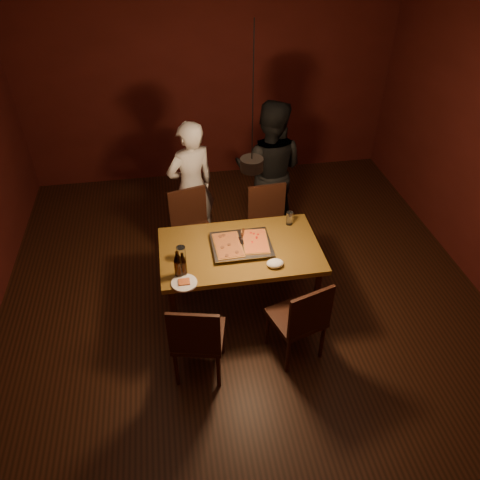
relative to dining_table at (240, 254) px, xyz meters
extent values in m
plane|color=#35190E|center=(0.06, -0.22, -0.68)|extent=(6.00, 6.00, 0.00)
plane|color=beige|center=(0.06, -0.22, 2.12)|extent=(6.00, 6.00, 0.00)
plane|color=#551813|center=(0.06, 2.78, 0.72)|extent=(5.00, 0.00, 5.00)
cube|color=brown|center=(0.00, 0.00, 0.05)|extent=(1.50, 0.90, 0.05)
cylinder|color=#38190F|center=(-0.67, -0.37, -0.33)|extent=(0.06, 0.06, 0.70)
cylinder|color=#38190F|center=(0.67, -0.37, -0.33)|extent=(0.06, 0.06, 0.70)
cylinder|color=#38190F|center=(-0.67, 0.37, -0.33)|extent=(0.06, 0.06, 0.70)
cylinder|color=#38190F|center=(0.67, 0.37, -0.33)|extent=(0.06, 0.06, 0.70)
cube|color=#38190F|center=(-0.38, 0.71, -0.25)|extent=(0.51, 0.51, 0.04)
cube|color=#38190F|center=(-0.43, 0.90, -0.01)|extent=(0.42, 0.13, 0.45)
cube|color=#38190F|center=(0.45, 0.65, -0.25)|extent=(0.44, 0.44, 0.04)
cube|color=#38190F|center=(0.44, 0.84, -0.01)|extent=(0.42, 0.06, 0.45)
cube|color=#38190F|center=(-0.48, -0.71, -0.25)|extent=(0.50, 0.50, 0.04)
cube|color=#38190F|center=(-0.52, -0.90, -0.01)|extent=(0.42, 0.12, 0.45)
cube|color=#38190F|center=(0.39, -0.65, -0.25)|extent=(0.53, 0.53, 0.04)
cube|color=#38190F|center=(0.45, -0.83, -0.01)|extent=(0.41, 0.15, 0.45)
cube|color=silver|center=(0.02, 0.01, 0.10)|extent=(0.57, 0.47, 0.05)
cube|color=maroon|center=(-0.11, 0.00, 0.13)|extent=(0.26, 0.40, 0.02)
cube|color=gold|center=(0.15, 0.01, 0.13)|extent=(0.26, 0.39, 0.02)
cylinder|color=black|center=(-0.59, -0.29, 0.16)|extent=(0.07, 0.07, 0.18)
cone|color=black|center=(-0.59, -0.29, 0.30)|extent=(0.07, 0.07, 0.10)
cylinder|color=black|center=(-0.55, -0.28, 0.15)|extent=(0.06, 0.06, 0.15)
cone|color=black|center=(-0.55, -0.28, 0.27)|extent=(0.06, 0.06, 0.09)
cylinder|color=silver|center=(-0.55, -0.06, 0.14)|extent=(0.08, 0.08, 0.13)
cylinder|color=silver|center=(0.55, 0.30, 0.14)|extent=(0.07, 0.07, 0.14)
cylinder|color=white|center=(-0.55, -0.39, 0.08)|extent=(0.22, 0.22, 0.02)
cube|color=gold|center=(-0.55, -0.39, 0.10)|extent=(0.10, 0.08, 0.01)
ellipsoid|color=white|center=(0.27, -0.30, 0.11)|extent=(0.16, 0.12, 0.06)
imported|color=silver|center=(-0.36, 1.14, 0.10)|extent=(0.67, 0.57, 1.55)
imported|color=black|center=(0.55, 1.23, 0.16)|extent=(0.98, 0.88, 1.67)
cylinder|color=black|center=(0.06, -0.22, 1.07)|extent=(0.18, 0.18, 0.10)
cylinder|color=black|center=(0.06, -0.22, 1.62)|extent=(0.01, 0.01, 1.00)
camera|label=1|loc=(-0.57, -3.36, 2.83)|focal=35.00mm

